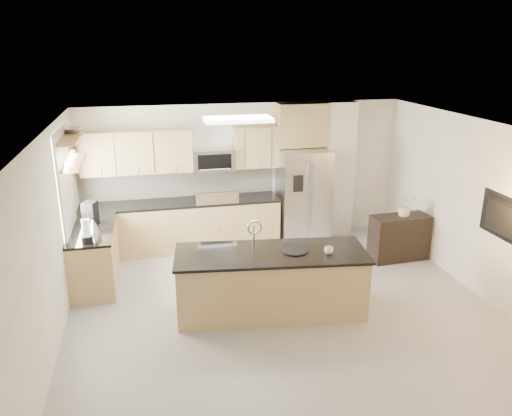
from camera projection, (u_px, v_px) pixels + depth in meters
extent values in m
plane|color=gray|center=(290.00, 323.00, 6.81)|extent=(6.50, 6.50, 0.00)
cube|color=white|center=(295.00, 134.00, 5.99)|extent=(6.00, 6.50, 0.02)
cube|color=white|center=(244.00, 173.00, 9.41)|extent=(6.00, 0.02, 2.60)
cube|color=white|center=(428.00, 407.00, 3.39)|extent=(6.00, 0.02, 2.60)
cube|color=white|center=(45.00, 256.00, 5.79)|extent=(0.02, 6.50, 2.60)
cube|color=white|center=(497.00, 218.00, 7.01)|extent=(0.02, 6.50, 2.60)
cube|color=tan|center=(182.00, 226.00, 9.13)|extent=(3.55, 0.65, 0.88)
cube|color=black|center=(181.00, 203.00, 8.98)|extent=(3.55, 0.66, 0.04)
cube|color=beige|center=(179.00, 183.00, 9.19)|extent=(3.55, 0.02, 0.52)
cube|color=tan|center=(95.00, 257.00, 7.84)|extent=(0.65, 1.50, 0.88)
cube|color=black|center=(92.00, 230.00, 7.69)|extent=(0.66, 1.50, 0.04)
cube|color=black|center=(216.00, 223.00, 9.25)|extent=(0.76, 0.64, 0.90)
cube|color=black|center=(215.00, 199.00, 9.11)|extent=(0.76, 0.62, 0.03)
cube|color=#B3B3B6|center=(217.00, 198.00, 8.79)|extent=(0.76, 0.04, 0.22)
cube|color=tan|center=(136.00, 152.00, 8.69)|extent=(1.92, 0.33, 0.75)
cube|color=tan|center=(255.00, 147.00, 9.13)|extent=(0.82, 0.33, 0.75)
cube|color=#B3B3B6|center=(213.00, 160.00, 8.99)|extent=(0.76, 0.40, 0.40)
cube|color=black|center=(215.00, 162.00, 8.81)|extent=(0.60, 0.02, 0.28)
cube|color=#B3B3B6|center=(303.00, 196.00, 9.41)|extent=(0.92, 0.75, 1.78)
cube|color=gray|center=(309.00, 202.00, 9.06)|extent=(0.02, 0.01, 1.69)
cube|color=black|center=(298.00, 184.00, 8.89)|extent=(0.18, 0.03, 0.30)
cube|color=silver|center=(338.00, 170.00, 9.64)|extent=(0.60, 0.30, 2.60)
cube|color=white|center=(65.00, 184.00, 7.39)|extent=(0.03, 1.05, 1.55)
cube|color=white|center=(66.00, 184.00, 7.39)|extent=(0.03, 1.15, 1.65)
cube|color=olive|center=(73.00, 162.00, 7.41)|extent=(0.30, 1.20, 0.04)
cube|color=olive|center=(70.00, 138.00, 7.30)|extent=(0.30, 1.20, 0.04)
cube|color=white|center=(238.00, 119.00, 7.40)|extent=(1.00, 0.50, 0.06)
cube|color=tan|center=(271.00, 283.00, 6.99)|extent=(2.67, 1.20, 0.87)
cube|color=black|center=(271.00, 254.00, 6.85)|extent=(2.73, 1.26, 0.04)
cube|color=black|center=(257.00, 256.00, 6.81)|extent=(0.55, 0.40, 0.01)
cylinder|color=#B3B3B6|center=(254.00, 236.00, 6.95)|extent=(0.03, 0.03, 0.34)
torus|color=#B3B3B6|center=(255.00, 228.00, 6.85)|extent=(0.21, 0.03, 0.21)
cube|color=black|center=(399.00, 237.00, 8.72)|extent=(1.02, 0.47, 0.80)
imported|color=white|center=(329.00, 250.00, 6.78)|extent=(0.14, 0.14, 0.10)
cylinder|color=black|center=(294.00, 251.00, 6.86)|extent=(0.47, 0.47, 0.02)
cylinder|color=black|center=(87.00, 239.00, 7.12)|extent=(0.15, 0.15, 0.11)
cylinder|color=silver|center=(86.00, 228.00, 7.07)|extent=(0.12, 0.12, 0.25)
cone|color=#B3B3B6|center=(93.00, 225.00, 7.52)|extent=(0.20, 0.20, 0.22)
cylinder|color=black|center=(92.00, 218.00, 7.49)|extent=(0.04, 0.04, 0.04)
cube|color=black|center=(90.00, 213.00, 7.84)|extent=(0.25, 0.28, 0.36)
cylinder|color=#B3B3B6|center=(90.00, 219.00, 7.81)|extent=(0.12, 0.12, 0.13)
imported|color=#B3B3B6|center=(72.00, 129.00, 7.60)|extent=(0.52, 0.52, 0.10)
imported|color=silver|center=(406.00, 199.00, 8.52)|extent=(0.63, 0.57, 0.62)
imported|color=black|center=(502.00, 220.00, 6.79)|extent=(0.14, 1.08, 0.62)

